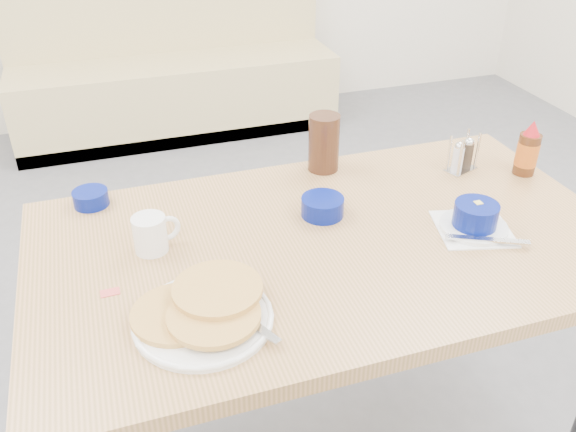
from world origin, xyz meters
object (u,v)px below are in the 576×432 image
object	(u,v)px
pancake_plate	(203,312)
grits_setting	(475,219)
coffee_mug	(152,233)
dining_table	(330,260)
booth_bench	(174,73)
amber_tumbler	(324,143)
condiment_caddy	(462,158)
creamer_bowl	(91,198)
butter_bowl	(322,207)
syrup_bottle	(528,151)

from	to	relation	value
pancake_plate	grits_setting	size ratio (longest dim) A/B	1.24
pancake_plate	coffee_mug	xyz separation A→B (m)	(-0.06, 0.28, 0.02)
coffee_mug	dining_table	bearing A→B (deg)	-12.19
booth_bench	amber_tumbler	bearing A→B (deg)	-87.09
amber_tumbler	condiment_caddy	xyz separation A→B (m)	(0.37, -0.13, -0.04)
grits_setting	creamer_bowl	bearing A→B (deg)	154.69
grits_setting	creamer_bowl	size ratio (longest dim) A/B	2.48
butter_bowl	amber_tumbler	world-z (taller)	amber_tumbler
booth_bench	creamer_bowl	size ratio (longest dim) A/B	21.12
pancake_plate	amber_tumbler	bearing A→B (deg)	49.22
creamer_bowl	amber_tumbler	world-z (taller)	amber_tumbler
pancake_plate	dining_table	bearing A→B (deg)	28.66
butter_bowl	pancake_plate	bearing A→B (deg)	-140.95
grits_setting	syrup_bottle	xyz separation A→B (m)	(0.30, 0.21, 0.04)
coffee_mug	syrup_bottle	world-z (taller)	syrup_bottle
creamer_bowl	coffee_mug	bearing A→B (deg)	-63.70
syrup_bottle	coffee_mug	bearing A→B (deg)	-177.25
coffee_mug	butter_bowl	size ratio (longest dim) A/B	1.04
amber_tumbler	butter_bowl	bearing A→B (deg)	-111.54
condiment_caddy	pancake_plate	bearing A→B (deg)	-174.72
pancake_plate	grits_setting	xyz separation A→B (m)	(0.69, 0.12, 0.01)
grits_setting	syrup_bottle	bearing A→B (deg)	35.25
grits_setting	dining_table	bearing A→B (deg)	168.06
creamer_bowl	butter_bowl	size ratio (longest dim) A/B	0.84
condiment_caddy	syrup_bottle	distance (m)	0.18
booth_bench	amber_tumbler	xyz separation A→B (m)	(0.11, -2.19, 0.49)
condiment_caddy	creamer_bowl	bearing A→B (deg)	152.23
coffee_mug	booth_bench	bearing A→B (deg)	80.61
grits_setting	pancake_plate	bearing A→B (deg)	-170.45
grits_setting	butter_bowl	size ratio (longest dim) A/B	2.08
butter_bowl	condiment_caddy	world-z (taller)	condiment_caddy
coffee_mug	condiment_caddy	bearing A→B (deg)	7.85
dining_table	grits_setting	world-z (taller)	grits_setting
pancake_plate	creamer_bowl	size ratio (longest dim) A/B	3.06
amber_tumbler	dining_table	bearing A→B (deg)	-108.16
amber_tumbler	condiment_caddy	bearing A→B (deg)	-19.36
creamer_bowl	condiment_caddy	xyz separation A→B (m)	(1.01, -0.13, 0.02)
booth_bench	coffee_mug	distance (m)	2.52
coffee_mug	grits_setting	xyz separation A→B (m)	(0.75, -0.16, -0.01)
dining_table	amber_tumbler	xyz separation A→B (m)	(0.11, 0.34, 0.14)
grits_setting	coffee_mug	bearing A→B (deg)	167.92
coffee_mug	amber_tumbler	distance (m)	0.58
dining_table	condiment_caddy	distance (m)	0.54
creamer_bowl	amber_tumbler	distance (m)	0.64
grits_setting	amber_tumbler	xyz separation A→B (m)	(-0.23, 0.41, 0.05)
syrup_bottle	pancake_plate	bearing A→B (deg)	-161.69
booth_bench	pancake_plate	world-z (taller)	booth_bench
booth_bench	condiment_caddy	size ratio (longest dim) A/B	17.23
grits_setting	amber_tumbler	world-z (taller)	amber_tumbler
dining_table	condiment_caddy	xyz separation A→B (m)	(0.48, 0.21, 0.10)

